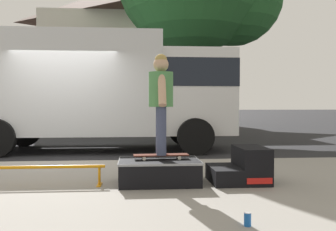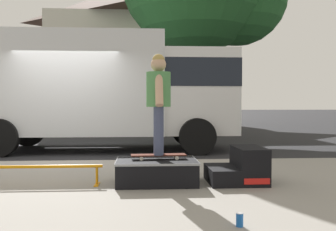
# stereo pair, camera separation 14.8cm
# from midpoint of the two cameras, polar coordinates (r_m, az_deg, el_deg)

# --- Properties ---
(ground_plane) EXTENTS (140.00, 140.00, 0.00)m
(ground_plane) POSITION_cam_midpoint_polar(r_m,az_deg,el_deg) (8.58, -15.48, -6.70)
(ground_plane) COLOR black
(sidewalk_slab) EXTENTS (50.00, 5.00, 0.12)m
(sidewalk_slab) POSITION_cam_midpoint_polar(r_m,az_deg,el_deg) (5.71, -21.70, -10.42)
(sidewalk_slab) COLOR gray
(sidewalk_slab) RESTS_ON ground
(skate_box) EXTENTS (1.14, 0.78, 0.34)m
(skate_box) POSITION_cam_midpoint_polar(r_m,az_deg,el_deg) (5.54, -0.92, -8.10)
(skate_box) COLOR black
(skate_box) RESTS_ON sidewalk_slab
(kicker_ramp) EXTENTS (0.80, 0.78, 0.51)m
(kicker_ramp) POSITION_cam_midpoint_polar(r_m,az_deg,el_deg) (5.72, 11.34, -7.53)
(kicker_ramp) COLOR black
(kicker_ramp) RESTS_ON sidewalk_slab
(grind_rail) EXTENTS (1.65, 0.28, 0.28)m
(grind_rail) POSITION_cam_midpoint_polar(r_m,az_deg,el_deg) (5.66, -17.23, -7.62)
(grind_rail) COLOR orange
(grind_rail) RESTS_ON sidewalk_slab
(skateboard) EXTENTS (0.79, 0.25, 0.07)m
(skateboard) POSITION_cam_midpoint_polar(r_m,az_deg,el_deg) (5.57, -0.63, -5.84)
(skateboard) COLOR #4C1E14
(skateboard) RESTS_ON skate_box
(skater_kid) EXTENTS (0.35, 0.73, 1.43)m
(skater_kid) POSITION_cam_midpoint_polar(r_m,az_deg,el_deg) (5.52, -0.63, 2.96)
(skater_kid) COLOR #3F4766
(skater_kid) RESTS_ON skateboard
(soda_can) EXTENTS (0.07, 0.07, 0.13)m
(soda_can) POSITION_cam_midpoint_polar(r_m,az_deg,el_deg) (3.76, 11.62, -14.77)
(soda_can) COLOR #1959B2
(soda_can) RESTS_ON sidewalk_slab
(box_truck) EXTENTS (6.91, 2.63, 3.05)m
(box_truck) POSITION_cam_midpoint_polar(r_m,az_deg,el_deg) (10.56, -8.77, 4.17)
(box_truck) COLOR silver
(box_truck) RESTS_ON ground
(house_behind) EXTENTS (9.54, 8.22, 8.40)m
(house_behind) POSITION_cam_midpoint_polar(r_m,az_deg,el_deg) (23.65, -4.77, 9.01)
(house_behind) COLOR beige
(house_behind) RESTS_ON ground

